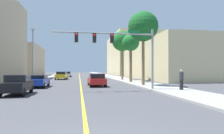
{
  "coord_description": "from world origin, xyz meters",
  "views": [
    {
      "loc": [
        -0.24,
        -4.4,
        1.96
      ],
      "look_at": [
        3.67,
        18.97,
        2.24
      ],
      "focal_mm": 31.93,
      "sensor_mm": 36.0,
      "label": 1
    }
  ],
  "objects_px": {
    "car_yellow": "(61,75)",
    "car_red": "(97,80)",
    "street_lamp": "(33,52)",
    "palm_mid": "(131,44)",
    "car_blue": "(38,81)",
    "car_silver": "(67,74)",
    "palm_far": "(122,41)",
    "pedestrian": "(181,80)",
    "car_black": "(17,85)",
    "palm_near": "(143,27)",
    "traffic_signal_mast": "(119,44)"
  },
  "relations": [
    {
      "from": "car_yellow",
      "to": "car_red",
      "type": "height_order",
      "value": "car_yellow"
    },
    {
      "from": "street_lamp",
      "to": "palm_mid",
      "type": "height_order",
      "value": "street_lamp"
    },
    {
      "from": "palm_mid",
      "to": "car_yellow",
      "type": "xyz_separation_m",
      "value": [
        -10.78,
        11.44,
        -4.94
      ]
    },
    {
      "from": "palm_mid",
      "to": "car_blue",
      "type": "distance_m",
      "value": 14.02
    },
    {
      "from": "car_silver",
      "to": "car_red",
      "type": "relative_size",
      "value": 1.01
    },
    {
      "from": "palm_far",
      "to": "car_red",
      "type": "distance_m",
      "value": 13.89
    },
    {
      "from": "street_lamp",
      "to": "car_silver",
      "type": "distance_m",
      "value": 23.39
    },
    {
      "from": "car_red",
      "to": "pedestrian",
      "type": "relative_size",
      "value": 2.53
    },
    {
      "from": "car_black",
      "to": "car_red",
      "type": "bearing_deg",
      "value": -136.21
    },
    {
      "from": "palm_far",
      "to": "car_black",
      "type": "xyz_separation_m",
      "value": [
        -12.3,
        -17.86,
        -6.13
      ]
    },
    {
      "from": "palm_mid",
      "to": "pedestrian",
      "type": "bearing_deg",
      "value": -82.78
    },
    {
      "from": "palm_near",
      "to": "car_yellow",
      "type": "bearing_deg",
      "value": 121.26
    },
    {
      "from": "car_red",
      "to": "street_lamp",
      "type": "bearing_deg",
      "value": 141.22
    },
    {
      "from": "street_lamp",
      "to": "palm_mid",
      "type": "xyz_separation_m",
      "value": [
        13.94,
        -1.55,
        1.35
      ]
    },
    {
      "from": "car_yellow",
      "to": "pedestrian",
      "type": "xyz_separation_m",
      "value": [
        12.28,
        -23.24,
        0.26
      ]
    },
    {
      "from": "street_lamp",
      "to": "car_blue",
      "type": "distance_m",
      "value": 8.18
    },
    {
      "from": "palm_far",
      "to": "car_yellow",
      "type": "relative_size",
      "value": 1.92
    },
    {
      "from": "traffic_signal_mast",
      "to": "car_red",
      "type": "distance_m",
      "value": 6.6
    },
    {
      "from": "traffic_signal_mast",
      "to": "palm_far",
      "type": "relative_size",
      "value": 1.06
    },
    {
      "from": "traffic_signal_mast",
      "to": "palm_near",
      "type": "bearing_deg",
      "value": 49.18
    },
    {
      "from": "traffic_signal_mast",
      "to": "pedestrian",
      "type": "distance_m",
      "value": 6.39
    },
    {
      "from": "palm_near",
      "to": "car_blue",
      "type": "height_order",
      "value": "palm_near"
    },
    {
      "from": "car_blue",
      "to": "car_black",
      "type": "xyz_separation_m",
      "value": [
        -0.31,
        -6.28,
        0.05
      ]
    },
    {
      "from": "car_silver",
      "to": "car_black",
      "type": "distance_m",
      "value": 36.19
    },
    {
      "from": "car_yellow",
      "to": "car_blue",
      "type": "bearing_deg",
      "value": -91.41
    },
    {
      "from": "car_blue",
      "to": "car_red",
      "type": "xyz_separation_m",
      "value": [
        6.45,
        0.42,
        0.04
      ]
    },
    {
      "from": "car_black",
      "to": "palm_far",
      "type": "bearing_deg",
      "value": -125.52
    },
    {
      "from": "car_blue",
      "to": "car_red",
      "type": "height_order",
      "value": "car_red"
    },
    {
      "from": "palm_mid",
      "to": "car_yellow",
      "type": "relative_size",
      "value": 1.56
    },
    {
      "from": "palm_near",
      "to": "car_red",
      "type": "xyz_separation_m",
      "value": [
        -5.31,
        1.05,
        -6.11
      ]
    },
    {
      "from": "palm_far",
      "to": "car_black",
      "type": "height_order",
      "value": "palm_far"
    },
    {
      "from": "palm_near",
      "to": "palm_mid",
      "type": "xyz_separation_m",
      "value": [
        0.13,
        6.1,
        -1.14
      ]
    },
    {
      "from": "car_silver",
      "to": "car_yellow",
      "type": "relative_size",
      "value": 1.01
    },
    {
      "from": "street_lamp",
      "to": "traffic_signal_mast",
      "type": "bearing_deg",
      "value": -49.83
    },
    {
      "from": "street_lamp",
      "to": "palm_far",
      "type": "xyz_separation_m",
      "value": [
        14.04,
        4.56,
        2.52
      ]
    },
    {
      "from": "palm_near",
      "to": "car_black",
      "type": "height_order",
      "value": "palm_near"
    },
    {
      "from": "car_silver",
      "to": "pedestrian",
      "type": "distance_m",
      "value": 38.1
    },
    {
      "from": "palm_far",
      "to": "car_yellow",
      "type": "height_order",
      "value": "palm_far"
    },
    {
      "from": "car_blue",
      "to": "car_yellow",
      "type": "relative_size",
      "value": 0.96
    },
    {
      "from": "traffic_signal_mast",
      "to": "street_lamp",
      "type": "bearing_deg",
      "value": 130.17
    },
    {
      "from": "palm_near",
      "to": "car_black",
      "type": "distance_m",
      "value": 14.66
    },
    {
      "from": "pedestrian",
      "to": "car_blue",
      "type": "bearing_deg",
      "value": -111.76
    },
    {
      "from": "traffic_signal_mast",
      "to": "car_red",
      "type": "height_order",
      "value": "traffic_signal_mast"
    },
    {
      "from": "palm_near",
      "to": "car_blue",
      "type": "bearing_deg",
      "value": 176.93
    },
    {
      "from": "street_lamp",
      "to": "car_blue",
      "type": "height_order",
      "value": "street_lamp"
    },
    {
      "from": "car_red",
      "to": "palm_mid",
      "type": "bearing_deg",
      "value": 41.9
    },
    {
      "from": "street_lamp",
      "to": "palm_far",
      "type": "height_order",
      "value": "palm_far"
    },
    {
      "from": "palm_far",
      "to": "pedestrian",
      "type": "distance_m",
      "value": 18.89
    },
    {
      "from": "car_yellow",
      "to": "car_black",
      "type": "distance_m",
      "value": 23.24
    },
    {
      "from": "palm_mid",
      "to": "car_blue",
      "type": "relative_size",
      "value": 1.63
    }
  ]
}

